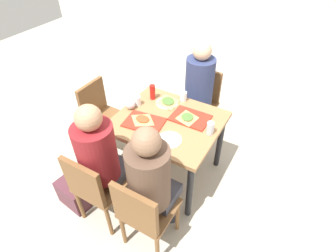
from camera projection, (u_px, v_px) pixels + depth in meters
name	position (u px, v px, depth m)	size (l,w,h in m)	color
ground_plane	(168.00, 171.00, 3.01)	(10.00, 10.00, 0.02)	#B2AD9E
main_table	(168.00, 128.00, 2.59)	(0.98, 0.85, 0.74)	#9E7247
chair_near_left	(95.00, 186.00, 2.24)	(0.40, 0.40, 0.84)	brown
chair_near_right	(143.00, 212.00, 2.05)	(0.40, 0.40, 0.84)	brown
chair_far_side	(201.00, 99.00, 3.22)	(0.40, 0.40, 0.84)	brown
chair_left_end	(101.00, 113.00, 3.01)	(0.40, 0.40, 0.84)	brown
person_in_red	(101.00, 155.00, 2.17)	(0.32, 0.42, 1.25)	#383842
person_in_brown_jacket	(152.00, 179.00, 1.99)	(0.32, 0.42, 1.25)	#383842
person_far_side	(198.00, 87.00, 2.97)	(0.32, 0.42, 1.25)	#383842
tray_red_near	(144.00, 122.00, 2.49)	(0.36, 0.26, 0.02)	red
tray_red_far	(190.00, 118.00, 2.54)	(0.36, 0.26, 0.02)	red
paper_plate_center	(167.00, 103.00, 2.73)	(0.22, 0.22, 0.01)	white
paper_plate_near_edge	(169.00, 140.00, 2.31)	(0.22, 0.22, 0.01)	white
pizza_slice_a	(142.00, 119.00, 2.49)	(0.20, 0.17, 0.02)	#DBAD60
pizza_slice_b	(187.00, 117.00, 2.52)	(0.24, 0.24, 0.02)	#DBAD60
pizza_slice_c	(168.00, 101.00, 2.73)	(0.28, 0.28, 0.02)	#DBAD60
plastic_cup_a	(183.00, 96.00, 2.74)	(0.07, 0.07, 0.10)	white
plastic_cup_b	(149.00, 140.00, 2.24)	(0.07, 0.07, 0.10)	white
plastic_cup_c	(137.00, 101.00, 2.68)	(0.07, 0.07, 0.10)	white
soda_can	(210.00, 128.00, 2.34)	(0.07, 0.07, 0.12)	#B7BCC6
condiment_bottle	(153.00, 92.00, 2.75)	(0.06, 0.06, 0.16)	red
foil_bundle	(130.00, 104.00, 2.64)	(0.10, 0.10, 0.10)	silver
handbag	(73.00, 195.00, 2.59)	(0.32, 0.16, 0.28)	#592D38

